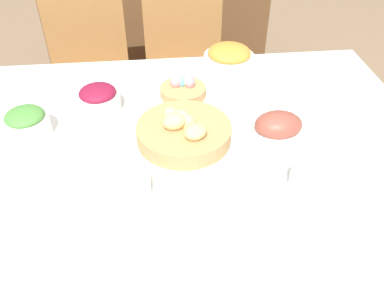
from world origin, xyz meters
The scene contains 17 objects.
ground_plane centered at (0.00, 0.00, 0.00)m, with size 12.00×12.00×0.00m, color #7F664C.
dining_table centered at (0.00, 0.00, 0.38)m, with size 1.60×1.16×0.76m.
chair_far_left centered at (-0.46, 0.91, 0.50)m, with size 0.44×0.44×0.94m.
chair_far_center centered at (0.04, 0.91, 0.50)m, with size 0.46×0.46×0.94m.
sideboard centered at (-0.07, 1.67, 0.47)m, with size 1.45×0.44×0.94m.
bread_basket centered at (-0.03, -0.01, 0.79)m, with size 0.31×0.31×0.10m.
egg_basket centered at (-0.01, 0.27, 0.78)m, with size 0.18×0.18×0.08m.
ham_platter centered at (0.29, -0.01, 0.78)m, with size 0.25×0.17×0.09m.
carrot_bowl centered at (0.20, 0.45, 0.81)m, with size 0.21×0.21×0.11m.
green_salad_bowl centered at (-0.55, 0.07, 0.80)m, with size 0.15×0.15×0.10m.
beet_salad_bowl centered at (-0.32, 0.20, 0.80)m, with size 0.16×0.16×0.10m.
dinner_plate centered at (0.04, -0.42, 0.76)m, with size 0.23×0.23×0.01m.
fork centered at (-0.10, -0.42, 0.76)m, with size 0.01×0.17×0.00m.
knife centered at (0.19, -0.42, 0.76)m, with size 0.01×0.17×0.00m.
spoon centered at (0.22, -0.42, 0.76)m, with size 0.01×0.17×0.00m.
drinking_cup centered at (0.29, -0.27, 0.79)m, with size 0.07×0.07×0.08m.
butter_dish centered at (-0.20, -0.22, 0.77)m, with size 0.10×0.06×0.03m.
Camera 1 is at (-0.11, -1.07, 1.59)m, focal length 38.00 mm.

